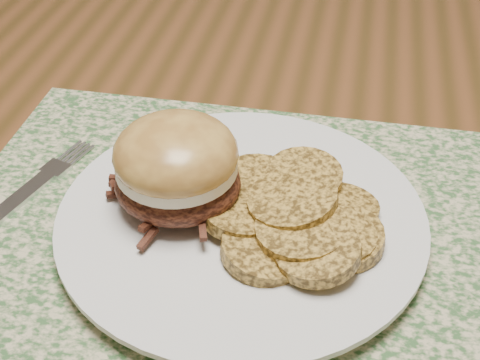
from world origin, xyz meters
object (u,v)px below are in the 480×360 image
Objects in this scene: dining_table at (391,249)px; dinner_plate at (242,221)px; pork_sandwich at (177,167)px; fork at (19,199)px.

dinner_plate is at bearing -144.34° from dining_table.
dinner_plate is 0.06m from pork_sandwich.
fork is at bearing -179.56° from dinner_plate.
dinner_plate is 0.18m from fork.
fork is (-0.18, -0.00, -0.01)m from dinner_plate.
dining_table is 0.18m from dinner_plate.
pork_sandwich is (-0.05, 0.00, 0.04)m from dinner_plate.
dinner_plate reaches higher than fork.
dinner_plate is 2.49× the size of pork_sandwich.
dining_table is 0.23m from pork_sandwich.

